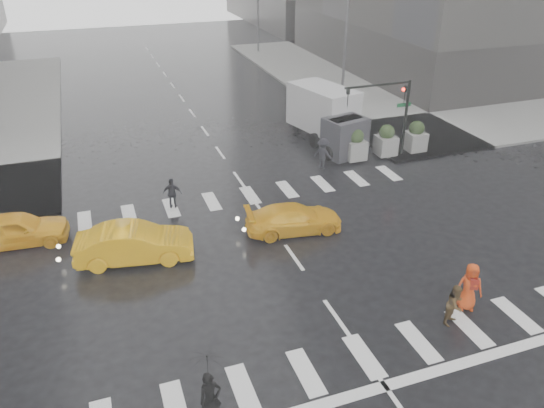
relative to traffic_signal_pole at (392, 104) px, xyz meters
name	(u,v)px	position (x,y,z in m)	size (l,w,h in m)	color
ground	(294,257)	(-9.01, -8.01, -3.22)	(120.00, 120.00, 0.00)	black
sidewalk_ne	(441,96)	(10.49, 9.49, -3.14)	(35.00, 35.00, 0.15)	slate
road_markings	(294,257)	(-9.01, -8.01, -3.21)	(18.00, 48.00, 0.01)	silver
traffic_signal_pole	(392,104)	(0.00, 0.00, 0.00)	(4.45, 0.42, 4.50)	black
street_lamp_near	(344,38)	(1.86, 9.99, 1.73)	(2.15, 0.22, 9.00)	#59595B
street_lamp_far	(257,4)	(1.86, 29.99, 1.73)	(2.15, 0.22, 9.00)	#59595B
planter_west	(355,145)	(-2.01, 0.19, -2.23)	(1.10, 1.10, 1.80)	slate
planter_mid	(386,141)	(-0.01, 0.19, -2.23)	(1.10, 1.10, 1.80)	slate
planter_east	(416,137)	(1.99, 0.19, -2.23)	(1.10, 1.10, 1.80)	slate
pedestrian_black	(209,379)	(-14.14, -14.81, -1.62)	(1.08, 1.09, 2.43)	black
pedestrian_brown	(455,305)	(-5.38, -13.56, -2.46)	(0.74, 0.58, 1.52)	#49351A
pedestrian_orange	(470,287)	(-4.44, -13.06, -2.30)	(1.05, 0.89, 1.82)	red
pedestrian_far_a	(172,193)	(-12.89, -2.03, -2.45)	(0.90, 0.55, 1.54)	black
pedestrian_far_b	(323,154)	(-4.20, -0.21, -2.33)	(1.15, 0.63, 1.78)	black
taxi_front	(16,229)	(-19.70, -3.08, -2.50)	(1.69, 4.20, 1.43)	#F8AD0D
taxi_mid	(134,244)	(-15.13, -6.01, -2.45)	(1.62, 4.65, 1.53)	#F8AD0D
taxi_rear	(294,219)	(-8.23, -6.01, -2.60)	(1.74, 3.78, 1.24)	#F8AD0D
box_truck	(328,116)	(-2.32, 3.22, -1.43)	(2.36, 6.30, 3.35)	#BABABC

